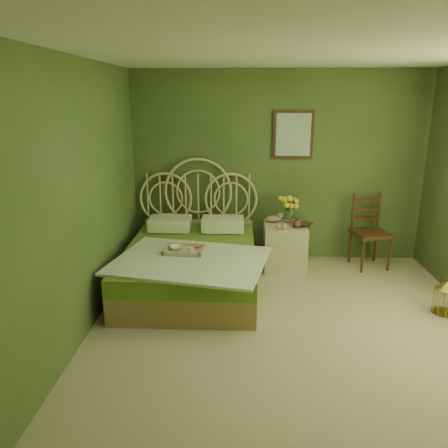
{
  "coord_description": "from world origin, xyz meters",
  "views": [
    {
      "loc": [
        -0.51,
        -3.76,
        2.25
      ],
      "look_at": [
        -0.69,
        1.0,
        0.85
      ],
      "focal_mm": 35.0,
      "sensor_mm": 36.0,
      "label": 1
    }
  ],
  "objects_px": {
    "bed": "(191,261)",
    "chair": "(370,226)",
    "nightstand": "(285,242)",
    "birdcage": "(446,297)"
  },
  "relations": [
    {
      "from": "bed",
      "to": "chair",
      "type": "distance_m",
      "value": 2.49
    },
    {
      "from": "nightstand",
      "to": "chair",
      "type": "height_order",
      "value": "nightstand"
    },
    {
      "from": "bed",
      "to": "nightstand",
      "type": "bearing_deg",
      "value": 27.51
    },
    {
      "from": "chair",
      "to": "birdcage",
      "type": "height_order",
      "value": "chair"
    },
    {
      "from": "bed",
      "to": "birdcage",
      "type": "relative_size",
      "value": 6.02
    },
    {
      "from": "nightstand",
      "to": "chair",
      "type": "xyz_separation_m",
      "value": [
        1.16,
        0.16,
        0.19
      ]
    },
    {
      "from": "birdcage",
      "to": "bed",
      "type": "bearing_deg",
      "value": 167.4
    },
    {
      "from": "bed",
      "to": "chair",
      "type": "xyz_separation_m",
      "value": [
        2.35,
        0.79,
        0.24
      ]
    },
    {
      "from": "bed",
      "to": "birdcage",
      "type": "xyz_separation_m",
      "value": [
        2.8,
        -0.63,
        -0.13
      ]
    },
    {
      "from": "nightstand",
      "to": "chair",
      "type": "distance_m",
      "value": 1.18
    }
  ]
}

